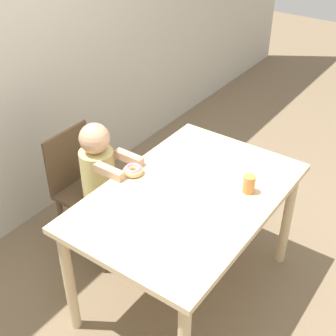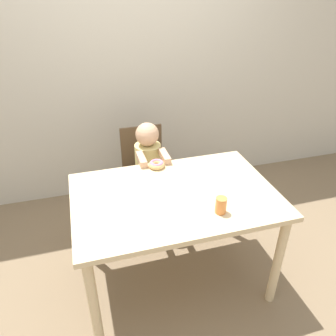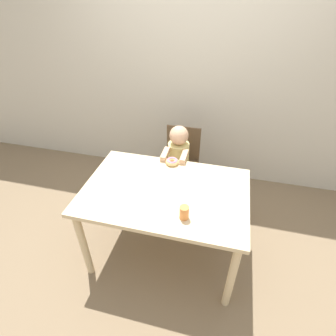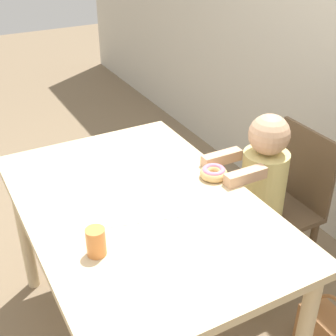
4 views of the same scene
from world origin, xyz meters
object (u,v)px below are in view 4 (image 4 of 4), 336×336
(donut, at_px, (214,172))
(child_figure, at_px, (260,206))
(cup, at_px, (96,242))
(chair, at_px, (277,210))

(donut, bearing_deg, child_figure, 90.24)
(donut, relative_size, cup, 1.17)
(cup, bearing_deg, chair, 102.81)
(cup, bearing_deg, child_figure, 104.43)
(child_figure, distance_m, cup, 0.97)
(chair, height_order, cup, cup)
(chair, xyz_separation_m, child_figure, (0.00, -0.12, 0.07))
(child_figure, bearing_deg, donut, -89.76)
(chair, bearing_deg, donut, -89.83)
(child_figure, relative_size, donut, 8.38)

